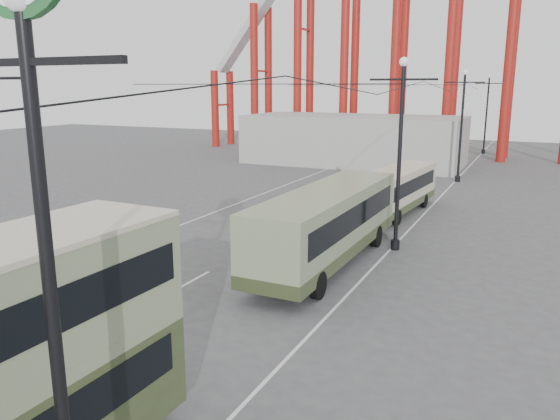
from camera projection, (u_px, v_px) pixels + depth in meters
The scene contains 10 objects.
ground at pixel (4, 409), 13.82m from camera, with size 160.00×160.00×0.00m, color #48484A.
road_markings at pixel (291, 228), 31.53m from camera, with size 12.52×120.00×0.01m.
lamp_post_near at pixel (31, 97), 7.09m from camera, with size 3.20×0.44×10.80m.
lamp_post_mid at pixel (399, 157), 26.29m from camera, with size 3.20×0.44×9.32m.
lamp_post_far at pixel (461, 127), 45.67m from camera, with size 3.20×0.44×9.32m.
lamp_post_distant at pixel (486, 115), 65.04m from camera, with size 3.20×0.44×9.32m.
fairground_shed at pixel (354, 140), 57.17m from camera, with size 22.00×10.00×5.00m, color #979893.
single_decker_green at pixel (327, 223), 24.70m from camera, with size 2.98×12.28×3.46m.
single_decker_cream at pixel (397, 189), 34.75m from camera, with size 3.18×9.39×2.86m.
pedestrian at pixel (116, 308), 17.95m from camera, with size 0.62×0.41×1.69m, color black.
Camera 1 is at (11.64, -8.15, 8.00)m, focal length 35.00 mm.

